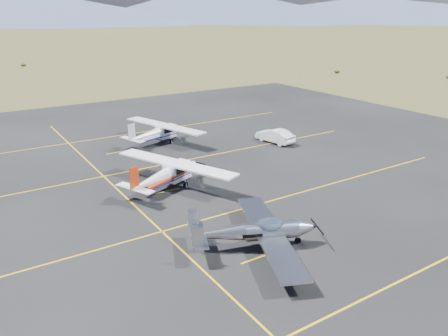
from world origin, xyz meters
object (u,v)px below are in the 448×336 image
object	(u,v)px
aircraft_low_wing	(257,231)
aircraft_cessna	(166,174)
aircraft_plain	(157,132)
sedan	(275,136)

from	to	relation	value
aircraft_low_wing	aircraft_cessna	distance (m)	10.53
aircraft_low_wing	aircraft_cessna	bearing A→B (deg)	115.29
aircraft_low_wing	aircraft_plain	world-z (taller)	aircraft_plain
aircraft_plain	sedan	world-z (taller)	aircraft_plain
aircraft_cessna	sedan	bearing A→B (deg)	-3.99
aircraft_low_wing	aircraft_cessna	size ratio (longest dim) A/B	0.93
aircraft_plain	sedan	xyz separation A→B (m)	(10.09, -6.08, -0.44)
aircraft_plain	sedan	size ratio (longest dim) A/B	2.40
aircraft_low_wing	sedan	size ratio (longest dim) A/B	2.26
sedan	aircraft_cessna	bearing A→B (deg)	10.29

